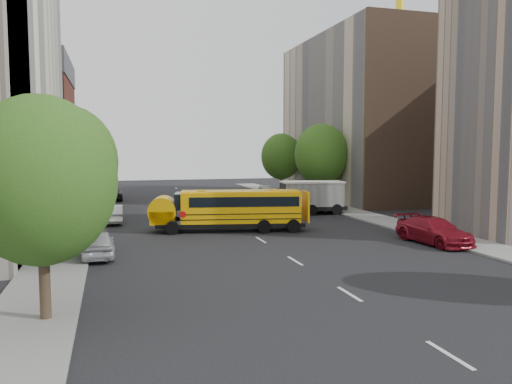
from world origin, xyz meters
name	(u,v)px	position (x,y,z in m)	size (l,w,h in m)	color
ground	(252,235)	(0.00, 0.00, 0.00)	(120.00, 120.00, 0.00)	black
sidewalk_left	(73,230)	(-11.50, 5.00, 0.06)	(3.00, 80.00, 0.12)	slate
sidewalk_right	(371,217)	(11.50, 5.00, 0.06)	(3.00, 80.00, 0.12)	slate
lane_markings	(220,215)	(0.00, 10.00, 0.01)	(0.15, 64.00, 0.01)	silver
building_left_redbrick	(23,141)	(-18.00, 28.00, 6.50)	(10.00, 15.00, 13.00)	maroon
building_right_far	(357,119)	(18.00, 20.00, 9.00)	(10.00, 22.00, 18.00)	beige
building_right_sidewall	(414,112)	(18.00, 9.00, 9.00)	(10.10, 0.30, 18.00)	brown
tower_crane	(415,6)	(30.25, 28.00, 24.48)	(28.50, 1.20, 35.75)	yellow
street_tree_0	(41,181)	(-11.00, -14.00, 4.64)	(4.80, 4.80, 7.41)	#38281C
street_tree_1	(67,163)	(-11.00, -4.00, 4.95)	(5.12, 5.12, 7.90)	#38281C
street_tree_2	(85,158)	(-11.00, 14.00, 4.83)	(4.99, 4.99, 7.71)	#38281C
street_tree_4	(321,155)	(11.00, 14.00, 5.08)	(5.25, 5.25, 8.10)	#38281C
street_tree_5	(281,156)	(11.00, 26.00, 4.70)	(4.86, 4.86, 7.51)	#38281C
school_bus	(229,208)	(-1.08, 1.99, 1.59)	(10.34, 4.16, 2.85)	black
safari_truck	(307,197)	(7.42, 8.70, 1.51)	(6.89, 3.19, 2.85)	black
parked_car_0	(98,244)	(-9.60, -4.34, 0.72)	(1.71, 4.25, 1.45)	#ACADB3
parked_car_1	(113,214)	(-8.80, 7.93, 0.70)	(1.48, 4.24, 1.40)	silver
parked_car_2	(112,194)	(-8.80, 25.36, 0.66)	(2.19, 4.74, 1.32)	black
parked_car_3	(434,231)	(9.60, -5.96, 0.78)	(2.19, 5.39, 1.56)	maroon
parked_car_4	(309,202)	(8.80, 11.55, 0.71)	(1.68, 4.17, 1.42)	#343F5B
parked_car_5	(267,191)	(8.80, 24.80, 0.63)	(1.34, 3.85, 1.27)	gray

